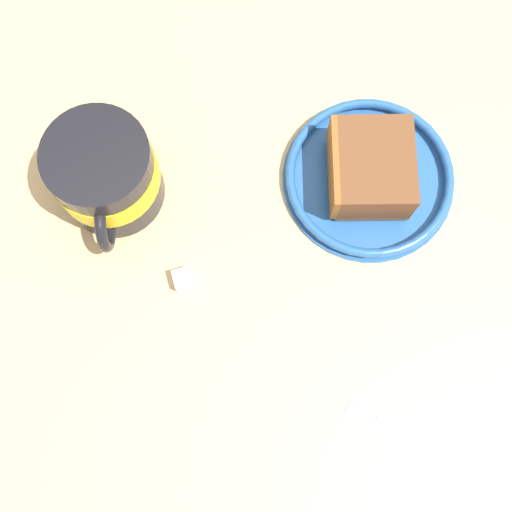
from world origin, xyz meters
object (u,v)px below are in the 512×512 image
(teaspoon, at_px, (387,421))
(sugar_cube, at_px, (184,279))
(small_plate, at_px, (369,178))
(cake_slice, at_px, (371,168))
(tea_mug, at_px, (106,175))

(teaspoon, xyz_separation_m, sugar_cube, (0.11, -0.21, 0.01))
(teaspoon, bearing_deg, small_plate, -116.86)
(cake_slice, relative_size, sugar_cube, 6.29)
(tea_mug, relative_size, sugar_cube, 6.51)
(cake_slice, relative_size, tea_mug, 0.97)
(tea_mug, bearing_deg, teaspoon, 110.90)
(cake_slice, height_order, teaspoon, cake_slice)
(sugar_cube, bearing_deg, cake_slice, -178.59)
(tea_mug, relative_size, teaspoon, 1.13)
(sugar_cube, bearing_deg, tea_mug, -80.76)
(small_plate, distance_m, sugar_cube, 0.21)
(cake_slice, distance_m, teaspoon, 0.24)
(small_plate, distance_m, tea_mug, 0.26)
(tea_mug, distance_m, sugar_cube, 0.12)
(teaspoon, relative_size, sugar_cube, 5.77)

